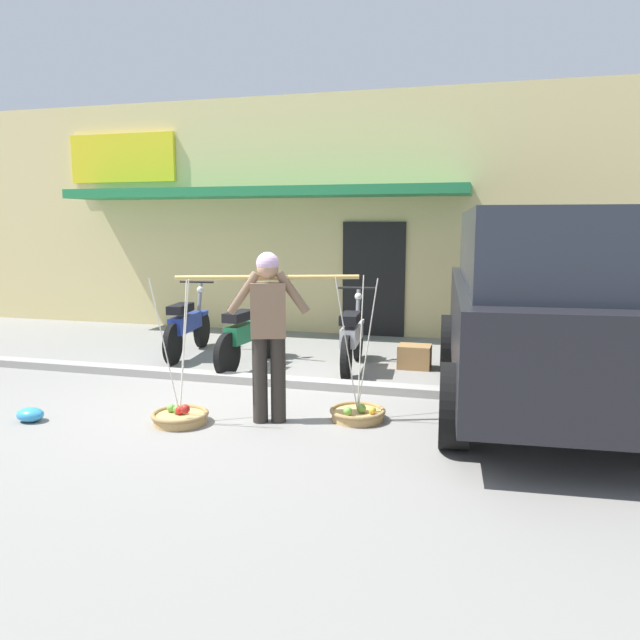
{
  "coord_description": "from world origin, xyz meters",
  "views": [
    {
      "loc": [
        2.48,
        -6.2,
        1.96
      ],
      "look_at": [
        0.62,
        0.6,
        0.85
      ],
      "focal_mm": 34.29,
      "sensor_mm": 36.0,
      "label": 1
    }
  ],
  "objects_px": {
    "motorcycle_third_in_row": "(352,337)",
    "parked_truck": "(546,303)",
    "fruit_basket_right_side": "(358,413)",
    "motorcycle_second_in_row": "(248,335)",
    "wooden_crate": "(415,357)",
    "fruit_basket_left_side": "(180,416)",
    "fruit_vendor": "(268,325)",
    "motorcycle_nearest_shop": "(187,326)",
    "plastic_litter_bag": "(30,415)"
  },
  "relations": [
    {
      "from": "fruit_basket_right_side",
      "to": "wooden_crate",
      "type": "bearing_deg",
      "value": 83.16
    },
    {
      "from": "fruit_vendor",
      "to": "parked_truck",
      "type": "relative_size",
      "value": 0.34
    },
    {
      "from": "motorcycle_nearest_shop",
      "to": "parked_truck",
      "type": "xyz_separation_m",
      "value": [
        4.92,
        -1.37,
        0.68
      ]
    },
    {
      "from": "motorcycle_nearest_shop",
      "to": "wooden_crate",
      "type": "bearing_deg",
      "value": 1.57
    },
    {
      "from": "fruit_basket_left_side",
      "to": "parked_truck",
      "type": "bearing_deg",
      "value": 23.58
    },
    {
      "from": "fruit_basket_left_side",
      "to": "motorcycle_third_in_row",
      "type": "relative_size",
      "value": 0.8
    },
    {
      "from": "parked_truck",
      "to": "wooden_crate",
      "type": "height_order",
      "value": "parked_truck"
    },
    {
      "from": "wooden_crate",
      "to": "motorcycle_second_in_row",
      "type": "bearing_deg",
      "value": -166.0
    },
    {
      "from": "motorcycle_second_in_row",
      "to": "wooden_crate",
      "type": "distance_m",
      "value": 2.31
    },
    {
      "from": "fruit_basket_right_side",
      "to": "motorcycle_nearest_shop",
      "type": "relative_size",
      "value": 0.8
    },
    {
      "from": "fruit_vendor",
      "to": "wooden_crate",
      "type": "relative_size",
      "value": 3.85
    },
    {
      "from": "fruit_basket_left_side",
      "to": "fruit_basket_right_side",
      "type": "relative_size",
      "value": 1.0
    },
    {
      "from": "motorcycle_nearest_shop",
      "to": "plastic_litter_bag",
      "type": "xyz_separation_m",
      "value": [
        -0.07,
        -3.24,
        -0.38
      ]
    },
    {
      "from": "parked_truck",
      "to": "wooden_crate",
      "type": "xyz_separation_m",
      "value": [
        -1.53,
        1.46,
        -0.97
      ]
    },
    {
      "from": "motorcycle_second_in_row",
      "to": "fruit_vendor",
      "type": "bearing_deg",
      "value": -63.18
    },
    {
      "from": "fruit_basket_right_side",
      "to": "plastic_litter_bag",
      "type": "relative_size",
      "value": 5.18
    },
    {
      "from": "fruit_basket_right_side",
      "to": "plastic_litter_bag",
      "type": "distance_m",
      "value": 3.29
    },
    {
      "from": "fruit_basket_right_side",
      "to": "motorcycle_second_in_row",
      "type": "height_order",
      "value": "fruit_basket_right_side"
    },
    {
      "from": "motorcycle_nearest_shop",
      "to": "wooden_crate",
      "type": "distance_m",
      "value": 3.4
    },
    {
      "from": "wooden_crate",
      "to": "fruit_vendor",
      "type": "bearing_deg",
      "value": -112.72
    },
    {
      "from": "plastic_litter_bag",
      "to": "parked_truck",
      "type": "bearing_deg",
      "value": 20.57
    },
    {
      "from": "motorcycle_second_in_row",
      "to": "plastic_litter_bag",
      "type": "bearing_deg",
      "value": -113.91
    },
    {
      "from": "fruit_basket_right_side",
      "to": "plastic_litter_bag",
      "type": "bearing_deg",
      "value": -163.91
    },
    {
      "from": "fruit_vendor",
      "to": "wooden_crate",
      "type": "bearing_deg",
      "value": 67.28
    },
    {
      "from": "motorcycle_second_in_row",
      "to": "motorcycle_third_in_row",
      "type": "xyz_separation_m",
      "value": [
        1.42,
        0.22,
        0.0
      ]
    },
    {
      "from": "fruit_basket_right_side",
      "to": "motorcycle_third_in_row",
      "type": "bearing_deg",
      "value": 103.79
    },
    {
      "from": "motorcycle_nearest_shop",
      "to": "motorcycle_second_in_row",
      "type": "relative_size",
      "value": 1.0
    },
    {
      "from": "fruit_basket_right_side",
      "to": "motorcycle_second_in_row",
      "type": "relative_size",
      "value": 0.8
    },
    {
      "from": "fruit_vendor",
      "to": "parked_truck",
      "type": "height_order",
      "value": "parked_truck"
    },
    {
      "from": "parked_truck",
      "to": "wooden_crate",
      "type": "relative_size",
      "value": 11.18
    },
    {
      "from": "motorcycle_nearest_shop",
      "to": "plastic_litter_bag",
      "type": "height_order",
      "value": "motorcycle_nearest_shop"
    },
    {
      "from": "fruit_vendor",
      "to": "motorcycle_second_in_row",
      "type": "relative_size",
      "value": 0.93
    },
    {
      "from": "fruit_basket_left_side",
      "to": "motorcycle_third_in_row",
      "type": "distance_m",
      "value": 2.93
    },
    {
      "from": "parked_truck",
      "to": "fruit_basket_right_side",
      "type": "bearing_deg",
      "value": -152.26
    },
    {
      "from": "motorcycle_third_in_row",
      "to": "parked_truck",
      "type": "xyz_separation_m",
      "value": [
        2.33,
        -1.13,
        0.68
      ]
    },
    {
      "from": "motorcycle_third_in_row",
      "to": "wooden_crate",
      "type": "height_order",
      "value": "motorcycle_third_in_row"
    },
    {
      "from": "motorcycle_third_in_row",
      "to": "parked_truck",
      "type": "height_order",
      "value": "parked_truck"
    },
    {
      "from": "fruit_basket_right_side",
      "to": "motorcycle_third_in_row",
      "type": "xyz_separation_m",
      "value": [
        -0.51,
        2.09,
        0.38
      ]
    },
    {
      "from": "motorcycle_third_in_row",
      "to": "parked_truck",
      "type": "bearing_deg",
      "value": -25.77
    },
    {
      "from": "fruit_vendor",
      "to": "parked_truck",
      "type": "xyz_separation_m",
      "value": [
        2.66,
        1.24,
        0.15
      ]
    },
    {
      "from": "parked_truck",
      "to": "fruit_vendor",
      "type": "bearing_deg",
      "value": -155.01
    },
    {
      "from": "fruit_basket_right_side",
      "to": "motorcycle_third_in_row",
      "type": "height_order",
      "value": "fruit_basket_right_side"
    },
    {
      "from": "fruit_vendor",
      "to": "plastic_litter_bag",
      "type": "relative_size",
      "value": 6.05
    },
    {
      "from": "motorcycle_third_in_row",
      "to": "wooden_crate",
      "type": "distance_m",
      "value": 0.92
    },
    {
      "from": "fruit_vendor",
      "to": "motorcycle_third_in_row",
      "type": "distance_m",
      "value": 2.45
    },
    {
      "from": "motorcycle_third_in_row",
      "to": "parked_truck",
      "type": "relative_size",
      "value": 0.37
    },
    {
      "from": "motorcycle_second_in_row",
      "to": "wooden_crate",
      "type": "height_order",
      "value": "motorcycle_second_in_row"
    },
    {
      "from": "fruit_basket_right_side",
      "to": "parked_truck",
      "type": "relative_size",
      "value": 0.29
    },
    {
      "from": "motorcycle_second_in_row",
      "to": "motorcycle_nearest_shop",
      "type": "bearing_deg",
      "value": 158.48
    },
    {
      "from": "fruit_vendor",
      "to": "motorcycle_third_in_row",
      "type": "bearing_deg",
      "value": 82.08
    }
  ]
}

